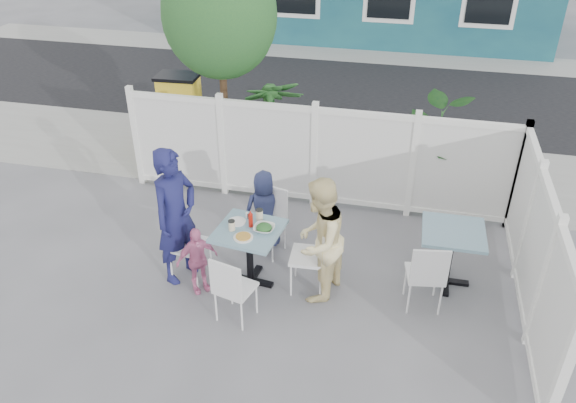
% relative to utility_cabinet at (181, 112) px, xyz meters
% --- Properties ---
extents(ground, '(80.00, 80.00, 0.00)m').
position_rel_utility_cabinet_xyz_m(ground, '(2.72, -4.00, -0.64)').
color(ground, slate).
extents(near_sidewalk, '(24.00, 2.60, 0.01)m').
position_rel_utility_cabinet_xyz_m(near_sidewalk, '(2.72, -0.20, -0.64)').
color(near_sidewalk, gray).
rests_on(near_sidewalk, ground).
extents(street, '(24.00, 5.00, 0.01)m').
position_rel_utility_cabinet_xyz_m(street, '(2.72, 3.50, -0.64)').
color(street, black).
rests_on(street, ground).
extents(far_sidewalk, '(24.00, 1.60, 0.01)m').
position_rel_utility_cabinet_xyz_m(far_sidewalk, '(2.72, 6.60, -0.64)').
color(far_sidewalk, gray).
rests_on(far_sidewalk, ground).
extents(fence_back, '(5.86, 0.08, 1.60)m').
position_rel_utility_cabinet_xyz_m(fence_back, '(2.82, -1.60, 0.14)').
color(fence_back, white).
rests_on(fence_back, ground).
extents(fence_right, '(0.08, 3.66, 1.60)m').
position_rel_utility_cabinet_xyz_m(fence_right, '(5.72, -3.40, 0.14)').
color(fence_right, white).
rests_on(fence_right, ground).
extents(tree, '(1.80, 1.62, 3.59)m').
position_rel_utility_cabinet_xyz_m(tree, '(1.12, -0.70, 1.95)').
color(tree, '#382316').
rests_on(tree, ground).
extents(utility_cabinet, '(0.72, 0.53, 1.29)m').
position_rel_utility_cabinet_xyz_m(utility_cabinet, '(0.00, 0.00, 0.00)').
color(utility_cabinet, gold).
rests_on(utility_cabinet, ground).
extents(potted_shrub_a, '(1.31, 1.31, 1.75)m').
position_rel_utility_cabinet_xyz_m(potted_shrub_a, '(2.04, -0.90, 0.23)').
color(potted_shrub_a, '#205128').
rests_on(potted_shrub_a, ground).
extents(potted_shrub_b, '(1.83, 1.77, 1.56)m').
position_rel_utility_cabinet_xyz_m(potted_shrub_b, '(4.67, -1.00, 0.14)').
color(potted_shrub_b, '#205128').
rests_on(potted_shrub_b, ground).
extents(main_table, '(0.85, 0.85, 0.81)m').
position_rel_utility_cabinet_xyz_m(main_table, '(2.42, -3.69, -0.02)').
color(main_table, slate).
rests_on(main_table, ground).
extents(spare_table, '(0.76, 0.76, 0.79)m').
position_rel_utility_cabinet_xyz_m(spare_table, '(4.84, -3.13, -0.03)').
color(spare_table, slate).
rests_on(spare_table, ground).
extents(chair_left, '(0.49, 0.50, 0.98)m').
position_rel_utility_cabinet_xyz_m(chair_left, '(1.56, -3.72, -0.07)').
color(chair_left, white).
rests_on(chair_left, ground).
extents(chair_right, '(0.46, 0.47, 0.99)m').
position_rel_utility_cabinet_xyz_m(chair_right, '(3.23, -3.62, -0.07)').
color(chair_right, white).
rests_on(chair_right, ground).
extents(chair_back, '(0.51, 0.50, 0.93)m').
position_rel_utility_cabinet_xyz_m(chair_back, '(2.48, -2.93, -0.10)').
color(chair_back, white).
rests_on(chair_back, ground).
extents(chair_near, '(0.49, 0.48, 0.90)m').
position_rel_utility_cabinet_xyz_m(chair_near, '(2.43, -4.42, -0.12)').
color(chair_near, white).
rests_on(chair_near, ground).
extents(chair_spare, '(0.49, 0.48, 0.94)m').
position_rel_utility_cabinet_xyz_m(chair_spare, '(4.56, -3.70, -0.10)').
color(chair_spare, white).
rests_on(chair_spare, ground).
extents(man, '(0.64, 0.77, 1.80)m').
position_rel_utility_cabinet_xyz_m(man, '(1.51, -3.75, 0.26)').
color(man, '#1A1B50').
rests_on(man, ground).
extents(woman, '(0.78, 0.90, 1.60)m').
position_rel_utility_cabinet_xyz_m(woman, '(3.29, -3.71, 0.15)').
color(woman, '#EECB58').
rests_on(woman, ground).
extents(boy, '(0.65, 0.55, 1.13)m').
position_rel_utility_cabinet_xyz_m(boy, '(2.38, -2.84, -0.08)').
color(boy, navy).
rests_on(boy, ground).
extents(toddler, '(0.54, 0.52, 0.90)m').
position_rel_utility_cabinet_xyz_m(toddler, '(1.84, -3.97, -0.19)').
color(toddler, pink).
rests_on(toddler, ground).
extents(plate_main, '(0.24, 0.24, 0.01)m').
position_rel_utility_cabinet_xyz_m(plate_main, '(2.41, -3.88, 0.17)').
color(plate_main, white).
rests_on(plate_main, main_table).
extents(plate_side, '(0.22, 0.22, 0.02)m').
position_rel_utility_cabinet_xyz_m(plate_side, '(2.23, -3.57, 0.17)').
color(plate_side, white).
rests_on(plate_side, main_table).
extents(salad_bowl, '(0.25, 0.25, 0.06)m').
position_rel_utility_cabinet_xyz_m(salad_bowl, '(2.61, -3.67, 0.19)').
color(salad_bowl, white).
rests_on(salad_bowl, main_table).
extents(coffee_cup_a, '(0.08, 0.08, 0.12)m').
position_rel_utility_cabinet_xyz_m(coffee_cup_a, '(2.23, -3.74, 0.22)').
color(coffee_cup_a, beige).
rests_on(coffee_cup_a, main_table).
extents(coffee_cup_b, '(0.09, 0.09, 0.13)m').
position_rel_utility_cabinet_xyz_m(coffee_cup_b, '(2.49, -3.44, 0.23)').
color(coffee_cup_b, beige).
rests_on(coffee_cup_b, main_table).
extents(ketchup_bottle, '(0.05, 0.05, 0.18)m').
position_rel_utility_cabinet_xyz_m(ketchup_bottle, '(2.43, -3.62, 0.25)').
color(ketchup_bottle, '#AB160C').
rests_on(ketchup_bottle, main_table).
extents(salt_shaker, '(0.03, 0.03, 0.07)m').
position_rel_utility_cabinet_xyz_m(salt_shaker, '(2.32, -3.44, 0.20)').
color(salt_shaker, white).
rests_on(salt_shaker, main_table).
extents(pepper_shaker, '(0.03, 0.03, 0.06)m').
position_rel_utility_cabinet_xyz_m(pepper_shaker, '(2.35, -3.46, 0.19)').
color(pepper_shaker, black).
rests_on(pepper_shaker, main_table).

